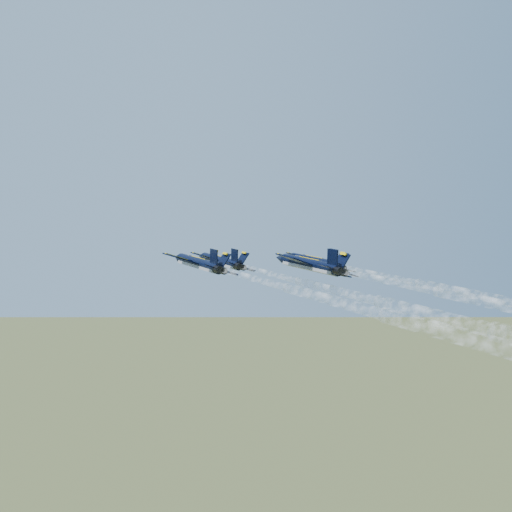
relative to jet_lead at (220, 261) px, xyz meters
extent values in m
cylinder|color=black|center=(0.13, -0.29, 0.03)|extent=(6.46, 12.28, 1.98)
cone|color=black|center=(-2.64, 6.61, 0.03)|extent=(2.74, 3.00, 1.98)
ellipsoid|color=black|center=(-0.92, 2.72, 0.53)|extent=(1.86, 2.50, 1.00)
cube|color=gray|center=(-0.03, -0.36, -0.55)|extent=(5.51, 10.90, 0.80)
cube|color=black|center=(-2.46, -2.13, 0.85)|extent=(5.96, 5.68, 1.70)
cube|color=yellow|center=(-3.02, -0.65, 0.94)|extent=(4.14, 3.53, 1.69)
cube|color=black|center=(3.22, 0.14, -0.96)|extent=(5.45, 3.35, 1.70)
cube|color=yellow|center=(2.65, 1.63, -0.87)|extent=(5.13, 0.67, 1.69)
cube|color=black|center=(0.58, -6.50, 0.59)|extent=(2.75, 2.73, 0.82)
cube|color=black|center=(4.09, -5.10, -0.52)|extent=(2.38, 1.51, 0.82)
cube|color=black|center=(1.73, -5.34, 1.52)|extent=(0.97, 1.99, 2.44)
cube|color=black|center=(3.15, -4.77, 1.07)|extent=(2.16, 2.47, 2.09)
cylinder|color=black|center=(2.18, -6.57, 0.06)|extent=(1.61, 1.52, 1.28)
cylinder|color=black|center=(2.93, -6.27, -0.18)|extent=(1.61, 1.52, 1.28)
cylinder|color=black|center=(-5.23, -15.16, 0.03)|extent=(6.46, 12.28, 1.98)
cone|color=black|center=(-7.99, -8.25, 0.03)|extent=(2.74, 3.00, 1.98)
ellipsoid|color=black|center=(-6.28, -12.14, 0.53)|extent=(1.86, 2.50, 1.00)
cube|color=gray|center=(-5.39, -15.22, -0.55)|extent=(5.51, 10.90, 0.80)
cube|color=black|center=(-7.81, -17.00, 0.85)|extent=(5.96, 5.68, 1.70)
cube|color=yellow|center=(-8.38, -15.51, 0.94)|extent=(4.14, 3.53, 1.69)
cube|color=black|center=(-2.13, -14.72, -0.96)|extent=(5.45, 3.35, 1.70)
cube|color=yellow|center=(-2.70, -13.24, -0.87)|extent=(5.13, 0.67, 1.69)
cube|color=black|center=(-4.77, -21.37, 0.59)|extent=(2.75, 2.73, 0.82)
cube|color=black|center=(-1.27, -19.96, -0.52)|extent=(2.38, 1.51, 0.82)
cube|color=black|center=(-3.63, -20.20, 1.52)|extent=(0.97, 1.99, 2.44)
cube|color=black|center=(-2.21, -19.63, 1.07)|extent=(2.16, 2.47, 2.09)
cylinder|color=black|center=(-3.18, -21.43, 0.06)|extent=(1.61, 1.52, 1.28)
cylinder|color=black|center=(-2.42, -21.13, -0.18)|extent=(1.61, 1.52, 1.28)
cylinder|color=black|center=(14.60, -8.64, 0.03)|extent=(6.46, 12.28, 1.98)
cone|color=black|center=(11.84, -1.73, 0.03)|extent=(2.74, 3.00, 1.98)
ellipsoid|color=black|center=(13.55, -5.62, 0.53)|extent=(1.86, 2.50, 1.00)
cube|color=gray|center=(14.44, -8.70, -0.55)|extent=(5.51, 10.90, 0.80)
cube|color=black|center=(12.02, -10.48, 0.85)|extent=(5.96, 5.68, 1.70)
cube|color=yellow|center=(11.45, -8.99, 0.94)|extent=(4.14, 3.53, 1.69)
cube|color=black|center=(17.70, -8.20, -0.96)|extent=(5.45, 3.35, 1.70)
cube|color=yellow|center=(17.13, -6.72, -0.87)|extent=(5.13, 0.67, 1.69)
cube|color=black|center=(15.06, -14.85, 0.59)|extent=(2.75, 2.73, 0.82)
cube|color=black|center=(18.57, -13.44, -0.52)|extent=(2.38, 1.51, 0.82)
cube|color=black|center=(16.20, -13.68, 1.52)|extent=(0.97, 1.99, 2.44)
cube|color=black|center=(17.62, -13.11, 1.07)|extent=(2.16, 2.47, 2.09)
cylinder|color=black|center=(16.66, -14.91, 0.06)|extent=(1.61, 1.52, 1.28)
cylinder|color=black|center=(17.41, -14.61, -0.18)|extent=(1.61, 1.52, 1.28)
cylinder|color=black|center=(9.33, -24.41, 0.03)|extent=(6.46, 12.28, 1.98)
cone|color=black|center=(6.56, -17.51, 0.03)|extent=(2.74, 3.00, 1.98)
ellipsoid|color=black|center=(8.27, -21.40, 0.53)|extent=(1.86, 2.50, 1.00)
cube|color=gray|center=(9.16, -24.48, -0.55)|extent=(5.51, 10.90, 0.80)
cube|color=black|center=(6.74, -26.26, 0.85)|extent=(5.96, 5.68, 1.70)
cube|color=yellow|center=(6.17, -24.77, 0.94)|extent=(4.14, 3.53, 1.69)
cube|color=black|center=(12.42, -23.98, -0.96)|extent=(5.45, 3.35, 1.70)
cube|color=yellow|center=(11.85, -22.49, -0.87)|extent=(5.13, 0.67, 1.69)
cube|color=black|center=(9.78, -30.62, 0.59)|extent=(2.75, 2.73, 0.82)
cube|color=black|center=(13.29, -29.22, -0.52)|extent=(2.38, 1.51, 0.82)
cube|color=black|center=(10.92, -29.46, 1.52)|extent=(0.97, 1.99, 2.44)
cube|color=black|center=(12.34, -28.89, 1.07)|extent=(2.16, 2.47, 2.09)
cylinder|color=black|center=(11.38, -30.69, 0.06)|extent=(1.61, 1.52, 1.28)
cylinder|color=black|center=(12.13, -30.39, -0.18)|extent=(1.61, 1.52, 1.28)
cylinder|color=white|center=(5.76, -14.36, 0.03)|extent=(7.55, 16.79, 1.05)
cylinder|color=white|center=(11.96, -29.83, 0.03)|extent=(7.91, 16.94, 1.44)
cylinder|color=white|center=(18.16, -45.31, 0.03)|extent=(8.35, 17.11, 1.91)
cylinder|color=white|center=(0.41, -29.22, 0.03)|extent=(7.55, 16.79, 1.05)
cylinder|color=white|center=(6.61, -44.70, 0.03)|extent=(7.91, 16.94, 1.44)
cylinder|color=white|center=(12.81, -60.17, 0.03)|extent=(8.35, 17.11, 1.91)
cylinder|color=white|center=(20.24, -22.70, 0.03)|extent=(7.55, 16.79, 1.05)
cylinder|color=white|center=(26.44, -38.18, 0.03)|extent=(7.91, 16.94, 1.44)
cylinder|color=white|center=(14.96, -38.48, 0.03)|extent=(7.55, 16.79, 1.05)
cylinder|color=white|center=(21.16, -53.95, 0.03)|extent=(7.91, 16.94, 1.44)
camera|label=1|loc=(-15.11, -110.45, 2.40)|focal=45.00mm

